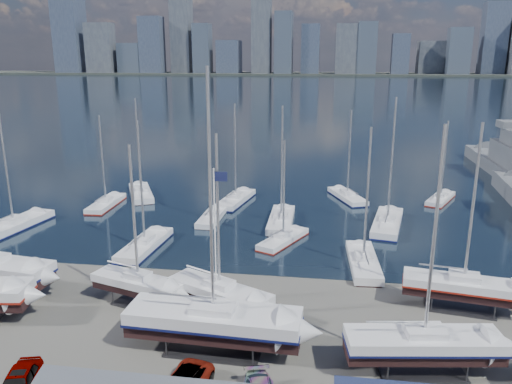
# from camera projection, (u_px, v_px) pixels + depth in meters

# --- Properties ---
(ground) EXTENTS (1400.00, 1400.00, 0.00)m
(ground) POSITION_uv_depth(u_px,v_px,m) (210.00, 327.00, 38.40)
(ground) COLOR #605E59
(ground) RESTS_ON ground
(water) EXTENTS (1400.00, 600.00, 0.40)m
(water) POSITION_uv_depth(u_px,v_px,m) (317.00, 89.00, 334.58)
(water) COLOR #1A273C
(water) RESTS_ON ground
(far_shore) EXTENTS (1400.00, 80.00, 2.20)m
(far_shore) POSITION_uv_depth(u_px,v_px,m) (323.00, 74.00, 582.63)
(far_shore) COLOR #2D332D
(far_shore) RESTS_ON ground
(skyline) EXTENTS (639.14, 43.80, 107.69)m
(skyline) POSITION_uv_depth(u_px,v_px,m) (317.00, 40.00, 567.83)
(skyline) COLOR #475166
(skyline) RESTS_ON far_shore
(sailboat_cradle_2) EXTENTS (8.55, 4.65, 13.64)m
(sailboat_cradle_2) POSITION_uv_depth(u_px,v_px,m) (138.00, 284.00, 41.35)
(sailboat_cradle_2) COLOR #2D2D33
(sailboat_cradle_2) RESTS_ON ground
(sailboat_cradle_3) EXTENTS (12.45, 3.92, 19.63)m
(sailboat_cradle_3) POSITION_uv_depth(u_px,v_px,m) (214.00, 322.00, 34.83)
(sailboat_cradle_3) COLOR #2D2D33
(sailboat_cradle_3) RESTS_ON ground
(sailboat_cradle_4) EXTENTS (9.16, 6.26, 14.77)m
(sailboat_cradle_4) POSITION_uv_depth(u_px,v_px,m) (220.00, 293.00, 39.60)
(sailboat_cradle_4) COLOR #2D2D33
(sailboat_cradle_4) RESTS_ON ground
(sailboat_cradle_5) EXTENTS (10.47, 4.24, 16.41)m
(sailboat_cradle_5) POSITION_uv_depth(u_px,v_px,m) (424.00, 344.00, 32.40)
(sailboat_cradle_5) COLOR #2D2D33
(sailboat_cradle_5) RESTS_ON ground
(sailboat_cradle_6) EXTENTS (9.85, 4.17, 15.46)m
(sailboat_cradle_6) POSITION_uv_depth(u_px,v_px,m) (463.00, 287.00, 40.58)
(sailboat_cradle_6) COLOR #2D2D33
(sailboat_cradle_6) RESTS_ON ground
(sailboat_moored_0) EXTENTS (4.78, 11.44, 16.58)m
(sailboat_moored_0) POSITION_uv_depth(u_px,v_px,m) (14.00, 227.00, 60.14)
(sailboat_moored_0) COLOR black
(sailboat_moored_0) RESTS_ON water
(sailboat_moored_1) EXTENTS (2.67, 8.90, 13.24)m
(sailboat_moored_1) POSITION_uv_depth(u_px,v_px,m) (106.00, 204.00, 69.47)
(sailboat_moored_1) COLOR black
(sailboat_moored_1) RESTS_ON water
(sailboat_moored_2) EXTENTS (6.95, 10.28, 15.20)m
(sailboat_moored_2) POSITION_uv_depth(u_px,v_px,m) (141.00, 194.00, 74.54)
(sailboat_moored_2) COLOR black
(sailboat_moored_2) RESTS_ON water
(sailboat_moored_3) EXTENTS (3.43, 9.93, 14.59)m
(sailboat_moored_3) POSITION_uv_depth(u_px,v_px,m) (145.00, 246.00, 54.08)
(sailboat_moored_3) COLOR black
(sailboat_moored_3) RESTS_ON water
(sailboat_moored_4) EXTENTS (2.45, 8.23, 12.35)m
(sailboat_moored_4) POSITION_uv_depth(u_px,v_px,m) (212.00, 218.00, 63.70)
(sailboat_moored_4) COLOR black
(sailboat_moored_4) RESTS_ON water
(sailboat_moored_5) EXTENTS (4.47, 10.19, 14.73)m
(sailboat_moored_5) POSITION_uv_depth(u_px,v_px,m) (236.00, 201.00, 71.31)
(sailboat_moored_5) COLOR black
(sailboat_moored_5) RESTS_ON water
(sailboat_moored_6) EXTENTS (5.48, 8.33, 12.14)m
(sailboat_moored_6) POSITION_uv_depth(u_px,v_px,m) (283.00, 240.00, 55.92)
(sailboat_moored_6) COLOR black
(sailboat_moored_6) RESTS_ON water
(sailboat_moored_7) EXTENTS (2.97, 10.18, 15.31)m
(sailboat_moored_7) POSITION_uv_depth(u_px,v_px,m) (281.00, 221.00, 62.27)
(sailboat_moored_7) COLOR black
(sailboat_moored_7) RESTS_ON water
(sailboat_moored_8) EXTENTS (5.84, 9.41, 13.64)m
(sailboat_moored_8) POSITION_uv_depth(u_px,v_px,m) (347.00, 197.00, 72.95)
(sailboat_moored_8) COLOR black
(sailboat_moored_8) RESTS_ON water
(sailboat_moored_9) EXTENTS (3.20, 9.76, 14.54)m
(sailboat_moored_9) POSITION_uv_depth(u_px,v_px,m) (363.00, 263.00, 49.60)
(sailboat_moored_9) COLOR black
(sailboat_moored_9) RESTS_ON water
(sailboat_moored_10) EXTENTS (5.11, 11.41, 16.49)m
(sailboat_moored_10) POSITION_uv_depth(u_px,v_px,m) (387.00, 225.00, 61.04)
(sailboat_moored_10) COLOR black
(sailboat_moored_10) RESTS_ON water
(sailboat_moored_11) EXTENTS (5.60, 8.29, 12.13)m
(sailboat_moored_11) POSITION_uv_depth(u_px,v_px,m) (440.00, 199.00, 71.92)
(sailboat_moored_11) COLOR black
(sailboat_moored_11) RESTS_ON water
(car_a) EXTENTS (3.09, 5.15, 1.64)m
(car_a) POSITION_uv_depth(u_px,v_px,m) (19.00, 383.00, 30.51)
(car_a) COLOR gray
(car_a) RESTS_ON ground
(flagpole) EXTENTS (1.08, 0.12, 12.24)m
(flagpole) POSITION_uv_depth(u_px,v_px,m) (216.00, 235.00, 37.97)
(flagpole) COLOR white
(flagpole) RESTS_ON ground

